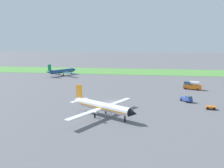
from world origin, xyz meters
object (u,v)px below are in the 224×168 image
object	(u,v)px
airplane_foreground_turboprop	(102,106)
airplane_taxiing_turboprop	(62,71)
pushback_tug_by_runway	(187,99)
baggage_cart_near_gate	(211,107)
fuel_truck_midfield	(192,85)

from	to	relation	value
airplane_foreground_turboprop	airplane_taxiing_turboprop	xyz separation A→B (m)	(-33.48, 63.57, -0.19)
airplane_foreground_turboprop	pushback_tug_by_runway	size ratio (longest dim) A/B	5.30
airplane_foreground_turboprop	baggage_cart_near_gate	world-z (taller)	airplane_foreground_turboprop
fuel_truck_midfield	pushback_tug_by_runway	world-z (taller)	fuel_truck_midfield
fuel_truck_midfield	baggage_cart_near_gate	bearing A→B (deg)	111.76
airplane_taxiing_turboprop	airplane_foreground_turboprop	bearing A→B (deg)	-117.29
baggage_cart_near_gate	fuel_truck_midfield	size ratio (longest dim) A/B	0.38
airplane_foreground_turboprop	airplane_taxiing_turboprop	size ratio (longest dim) A/B	1.13
airplane_foreground_turboprop	baggage_cart_near_gate	distance (m)	30.20
fuel_truck_midfield	pushback_tug_by_runway	distance (m)	19.89
airplane_taxiing_turboprop	pushback_tug_by_runway	distance (m)	73.36
airplane_taxiing_turboprop	pushback_tug_by_runway	size ratio (longest dim) A/B	4.67
airplane_foreground_turboprop	fuel_truck_midfield	world-z (taller)	airplane_foreground_turboprop
baggage_cart_near_gate	airplane_taxiing_turboprop	bearing A→B (deg)	147.34
airplane_taxiing_turboprop	fuel_truck_midfield	xyz separation A→B (m)	(62.09, -27.14, -0.81)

